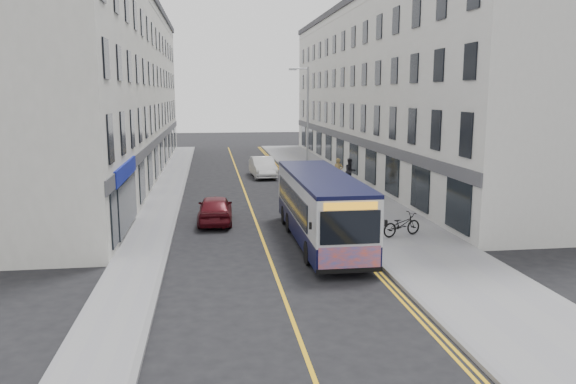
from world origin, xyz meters
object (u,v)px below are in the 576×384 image
object	(u,v)px
city_bus	(321,206)
car_maroon	(215,209)
bicycle	(402,224)
car_white	(263,167)
streetlamp	(306,123)
pedestrian_near	(338,172)
pedestrian_far	(350,172)

from	to	relation	value
city_bus	car_maroon	bearing A→B (deg)	135.04
city_bus	car_maroon	world-z (taller)	city_bus
bicycle	car_white	size ratio (longest dim) A/B	0.42
car_maroon	streetlamp	bearing A→B (deg)	-121.34
bicycle	pedestrian_near	bearing A→B (deg)	-20.84
pedestrian_near	car_white	distance (m)	6.99
streetlamp	bicycle	bearing A→B (deg)	-81.99
pedestrian_far	car_maroon	size ratio (longest dim) A/B	0.44
streetlamp	pedestrian_far	world-z (taller)	streetlamp
pedestrian_near	car_maroon	world-z (taller)	pedestrian_near
streetlamp	city_bus	size ratio (longest dim) A/B	0.79
city_bus	pedestrian_far	distance (m)	15.08
city_bus	car_white	xyz separation A→B (m)	(-0.60, 19.48, -0.85)
city_bus	car_maroon	distance (m)	6.29
streetlamp	city_bus	world-z (taller)	streetlamp
city_bus	car_white	size ratio (longest dim) A/B	2.20
city_bus	bicycle	world-z (taller)	city_bus
city_bus	bicycle	xyz separation A→B (m)	(3.68, 0.19, -0.98)
pedestrian_far	car_white	xyz separation A→B (m)	(-5.52, 5.24, -0.27)
car_white	car_maroon	size ratio (longest dim) A/B	1.12
pedestrian_far	car_white	size ratio (longest dim) A/B	0.39
bicycle	car_white	distance (m)	19.76
city_bus	pedestrian_near	bearing A→B (deg)	74.06
pedestrian_far	car_maroon	distance (m)	13.56
pedestrian_far	car_maroon	bearing A→B (deg)	-145.77
bicycle	pedestrian_far	distance (m)	14.11
car_maroon	pedestrian_near	bearing A→B (deg)	-128.58
bicycle	pedestrian_far	bearing A→B (deg)	-24.22
streetlamp	pedestrian_near	bearing A→B (deg)	12.91
bicycle	pedestrian_far	size ratio (longest dim) A/B	1.07
bicycle	car_maroon	distance (m)	9.11
car_white	pedestrian_far	bearing A→B (deg)	-46.76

